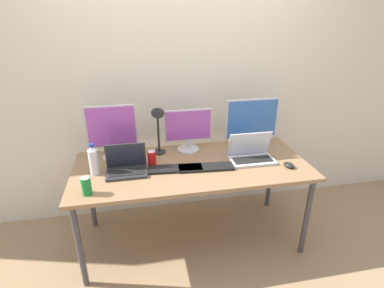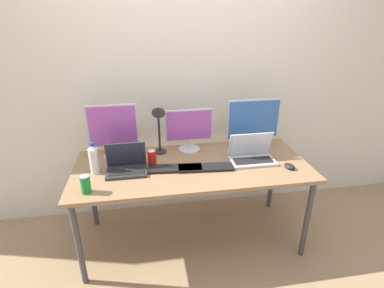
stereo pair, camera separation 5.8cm
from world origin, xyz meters
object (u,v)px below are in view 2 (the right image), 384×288
(monitor_center, at_px, (189,129))
(keyboard_aux, at_px, (206,168))
(monitor_right, at_px, (253,122))
(soda_can_near_keyboard, at_px, (86,184))
(keyboard_main, at_px, (175,168))
(work_desk, at_px, (192,171))
(soda_can_by_laptop, at_px, (152,158))
(water_bottle, at_px, (94,159))
(laptop_silver, at_px, (126,165))
(laptop_secondary, at_px, (252,154))
(desk_lamp, at_px, (159,120))
(mouse_by_keyboard, at_px, (289,166))
(monitor_left, at_px, (113,130))

(monitor_center, relative_size, keyboard_aux, 0.96)
(monitor_right, relative_size, soda_can_near_keyboard, 3.71)
(monitor_center, xyz_separation_m, keyboard_main, (-0.16, -0.34, -0.19))
(work_desk, height_order, soda_can_by_laptop, soda_can_by_laptop)
(monitor_right, bearing_deg, monitor_center, 178.53)
(water_bottle, bearing_deg, soda_can_by_laptop, 6.99)
(monitor_right, relative_size, water_bottle, 1.91)
(monitor_center, distance_m, laptop_silver, 0.63)
(laptop_secondary, height_order, desk_lamp, desk_lamp)
(laptop_secondary, xyz_separation_m, keyboard_aux, (-0.40, -0.08, -0.04))
(keyboard_main, height_order, soda_can_near_keyboard, soda_can_near_keyboard)
(monitor_right, height_order, water_bottle, monitor_right)
(monitor_right, relative_size, keyboard_aux, 1.10)
(laptop_secondary, relative_size, soda_can_by_laptop, 2.85)
(monitor_right, xyz_separation_m, mouse_by_keyboard, (0.15, -0.45, -0.21))
(monitor_right, distance_m, laptop_secondary, 0.34)
(monitor_left, bearing_deg, water_bottle, -117.19)
(water_bottle, xyz_separation_m, soda_can_by_laptop, (0.43, 0.05, -0.05))
(laptop_secondary, relative_size, water_bottle, 1.46)
(monitor_left, height_order, soda_can_near_keyboard, monitor_left)
(monitor_left, relative_size, keyboard_aux, 1.05)
(keyboard_main, xyz_separation_m, soda_can_near_keyboard, (-0.62, -0.22, 0.05))
(laptop_silver, relative_size, soda_can_by_laptop, 2.39)
(desk_lamp, bearing_deg, laptop_secondary, -17.91)
(laptop_secondary, xyz_separation_m, soda_can_near_keyboard, (-1.26, -0.27, 0.01))
(laptop_secondary, bearing_deg, soda_can_by_laptop, 176.28)
(monitor_left, xyz_separation_m, mouse_by_keyboard, (1.34, -0.44, -0.22))
(monitor_right, height_order, laptop_secondary, monitor_right)
(water_bottle, bearing_deg, monitor_center, 20.59)
(monitor_left, height_order, water_bottle, monitor_left)
(soda_can_near_keyboard, distance_m, soda_can_by_laptop, 0.56)
(laptop_secondary, relative_size, keyboard_main, 0.87)
(monitor_left, xyz_separation_m, desk_lamp, (0.37, -0.03, 0.07))
(mouse_by_keyboard, height_order, soda_can_by_laptop, soda_can_by_laptop)
(laptop_secondary, height_order, soda_can_by_laptop, laptop_secondary)
(monitor_right, distance_m, mouse_by_keyboard, 0.52)
(monitor_right, bearing_deg, mouse_by_keyboard, -71.78)
(keyboard_aux, height_order, desk_lamp, desk_lamp)
(soda_can_by_laptop, bearing_deg, keyboard_aux, -17.90)
(laptop_silver, relative_size, keyboard_aux, 0.71)
(soda_can_near_keyboard, bearing_deg, monitor_right, 21.96)
(monitor_left, relative_size, keyboard_main, 1.08)
(soda_can_by_laptop, bearing_deg, mouse_by_keyboard, -12.53)
(laptop_secondary, xyz_separation_m, soda_can_by_laptop, (-0.80, 0.05, 0.01))
(soda_can_near_keyboard, xyz_separation_m, desk_lamp, (0.53, 0.51, 0.25))
(laptop_silver, distance_m, water_bottle, 0.24)
(monitor_left, distance_m, keyboard_aux, 0.81)
(mouse_by_keyboard, xyz_separation_m, water_bottle, (-1.48, 0.18, 0.09))
(work_desk, distance_m, water_bottle, 0.76)
(keyboard_aux, height_order, soda_can_near_keyboard, soda_can_near_keyboard)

